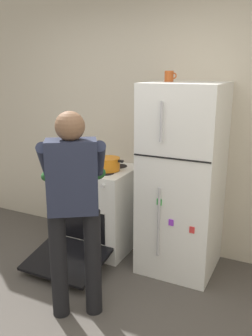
% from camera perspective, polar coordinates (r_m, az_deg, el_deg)
% --- Properties ---
extents(kitchen_wall_back, '(6.00, 0.10, 2.70)m').
position_cam_1_polar(kitchen_wall_back, '(3.76, 3.79, 7.55)').
color(kitchen_wall_back, beige).
rests_on(kitchen_wall_back, ground).
extents(refrigerator, '(0.68, 0.72, 1.76)m').
position_cam_1_polar(refrigerator, '(3.35, 8.98, -1.87)').
color(refrigerator, white).
rests_on(refrigerator, ground).
extents(stove_range, '(0.76, 1.20, 0.89)m').
position_cam_1_polar(stove_range, '(3.84, -4.64, -6.47)').
color(stove_range, white).
rests_on(stove_range, ground).
extents(person_cook, '(0.69, 0.76, 1.60)m').
position_cam_1_polar(person_cook, '(2.67, -8.40, -4.60)').
color(person_cook, black).
rests_on(person_cook, ground).
extents(red_pot, '(0.34, 0.24, 0.13)m').
position_cam_1_polar(red_pot, '(3.57, -2.88, 0.66)').
color(red_pot, orange).
rests_on(red_pot, stove_range).
extents(coffee_mug, '(0.11, 0.08, 0.10)m').
position_cam_1_polar(coffee_mug, '(3.30, 6.93, 14.34)').
color(coffee_mug, '#B24C1E').
rests_on(coffee_mug, refrigerator).
extents(pepper_mill, '(0.05, 0.05, 0.17)m').
position_cam_1_polar(pepper_mill, '(4.01, -6.90, 2.49)').
color(pepper_mill, brown).
rests_on(pepper_mill, stove_range).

